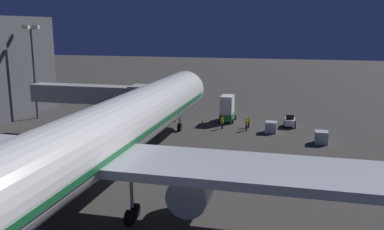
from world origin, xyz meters
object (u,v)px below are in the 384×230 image
(airliner_at_gate, at_px, (83,149))
(baggage_container_mid_row, at_px, (321,137))
(catering_truck, at_px, (228,109))
(traffic_cone_nose_port, at_px, (202,122))
(ground_crew_by_belt_loader, at_px, (222,122))
(apron_floodlight_mast, at_px, (34,64))
(traffic_cone_nose_starboard, at_px, (176,120))
(baggage_tug_spare, at_px, (290,122))
(ground_crew_near_nose_gear, at_px, (246,124))
(jet_bridge, at_px, (102,95))
(baggage_container_near_belt, at_px, (271,127))
(ground_crew_under_port_wing, at_px, (249,121))

(airliner_at_gate, relative_size, baggage_container_mid_row, 39.84)
(catering_truck, bearing_deg, traffic_cone_nose_port, 34.97)
(airliner_at_gate, xyz_separation_m, ground_crew_by_belt_loader, (-5.89, -31.41, -4.55))
(apron_floodlight_mast, distance_m, traffic_cone_nose_starboard, 25.07)
(baggage_tug_spare, bearing_deg, baggage_container_mid_row, 116.16)
(baggage_container_mid_row, relative_size, ground_crew_near_nose_gear, 0.96)
(baggage_tug_spare, bearing_deg, catering_truck, -7.95)
(jet_bridge, height_order, baggage_tug_spare, jet_bridge)
(baggage_container_near_belt, distance_m, ground_crew_near_nose_gear, 3.60)
(airliner_at_gate, distance_m, apron_floodlight_mast, 40.43)
(catering_truck, distance_m, baggage_container_mid_row, 17.32)
(baggage_tug_spare, bearing_deg, ground_crew_under_port_wing, 18.51)
(ground_crew_by_belt_loader, distance_m, traffic_cone_nose_port, 4.64)
(jet_bridge, xyz_separation_m, baggage_tug_spare, (-25.94, -10.76, -4.88))
(ground_crew_under_port_wing, bearing_deg, apron_floodlight_mast, 3.35)
(traffic_cone_nose_port, bearing_deg, baggage_tug_spare, -175.16)
(jet_bridge, relative_size, ground_crew_by_belt_loader, 10.15)
(traffic_cone_nose_port, height_order, traffic_cone_nose_starboard, same)
(apron_floodlight_mast, distance_m, baggage_container_mid_row, 46.40)
(airliner_at_gate, distance_m, jet_bridge, 26.55)
(jet_bridge, distance_m, ground_crew_under_port_wing, 22.18)
(jet_bridge, xyz_separation_m, baggage_container_near_belt, (-23.34, -6.53, -4.87))
(jet_bridge, height_order, catering_truck, jet_bridge)
(baggage_tug_spare, xyz_separation_m, baggage_container_mid_row, (-4.20, 8.55, 0.04))
(apron_floodlight_mast, bearing_deg, ground_crew_near_nose_gear, 179.99)
(baggage_container_mid_row, bearing_deg, ground_crew_by_belt_loader, -18.42)
(catering_truck, xyz_separation_m, traffic_cone_nose_port, (3.62, 2.53, -1.83))
(baggage_tug_spare, relative_size, ground_crew_near_nose_gear, 1.50)
(baggage_container_near_belt, relative_size, ground_crew_near_nose_gear, 0.94)
(airliner_at_gate, bearing_deg, ground_crew_near_nose_gear, -107.05)
(jet_bridge, height_order, ground_crew_under_port_wing, jet_bridge)
(ground_crew_under_port_wing, distance_m, traffic_cone_nose_starboard, 11.91)
(catering_truck, height_order, baggage_container_mid_row, catering_truck)
(ground_crew_under_port_wing, bearing_deg, baggage_container_near_belt, 147.82)
(apron_floodlight_mast, height_order, baggage_container_near_belt, apron_floodlight_mast)
(airliner_at_gate, xyz_separation_m, baggage_container_mid_row, (-19.95, -26.73, -4.74))
(apron_floodlight_mast, relative_size, ground_crew_by_belt_loader, 8.39)
(apron_floodlight_mast, xyz_separation_m, ground_crew_near_nose_gear, (-35.06, 0.01, -8.03))
(baggage_container_near_belt, height_order, baggage_container_mid_row, baggage_container_mid_row)
(jet_bridge, height_order, ground_crew_near_nose_gear, jet_bridge)
(baggage_container_mid_row, bearing_deg, baggage_container_near_belt, -32.41)
(baggage_container_mid_row, bearing_deg, traffic_cone_nose_port, -22.64)
(jet_bridge, bearing_deg, traffic_cone_nose_port, -142.18)
(airliner_at_gate, xyz_separation_m, ground_crew_under_port_wing, (-9.66, -33.24, -4.60))
(baggage_tug_spare, distance_m, traffic_cone_nose_port, 13.61)
(apron_floodlight_mast, height_order, catering_truck, apron_floodlight_mast)
(ground_crew_near_nose_gear, height_order, ground_crew_by_belt_loader, ground_crew_near_nose_gear)
(ground_crew_by_belt_loader, bearing_deg, ground_crew_under_port_wing, -154.11)
(airliner_at_gate, height_order, traffic_cone_nose_starboard, airliner_at_gate)
(baggage_container_mid_row, bearing_deg, traffic_cone_nose_starboard, -18.48)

